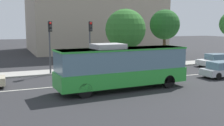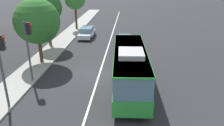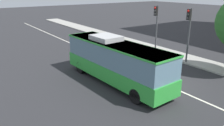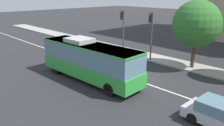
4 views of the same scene
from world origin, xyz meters
TOP-DOWN VIEW (x-y plane):
  - ground_plane at (0.00, 0.00)m, footprint 160.00×160.00m
  - sidewalk_kerb at (0.00, 6.58)m, footprint 80.00×2.76m
  - lane_centre_line at (0.00, 0.00)m, footprint 76.00×0.16m
  - transit_bus at (-2.45, -2.76)m, footprint 10.10×2.95m
  - sedan_beige at (-12.66, 1.64)m, footprint 4.56×1.96m
  - traffic_light_near_corner at (-2.23, 5.35)m, footprint 0.33×0.62m
  - traffic_light_mid_block at (-6.26, 5.31)m, footprint 0.34×0.62m

SIDE VIEW (x-z plane):
  - ground_plane at x=0.00m, z-range 0.00..0.00m
  - lane_centre_line at x=0.00m, z-range 0.00..0.01m
  - sidewalk_kerb at x=0.00m, z-range 0.00..0.14m
  - sedan_beige at x=-12.66m, z-range -0.01..1.46m
  - transit_bus at x=-2.45m, z-range 0.08..3.54m
  - traffic_light_near_corner at x=-2.23m, z-range 0.96..6.16m
  - traffic_light_mid_block at x=-6.26m, z-range 0.96..6.16m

